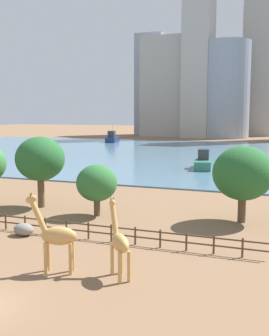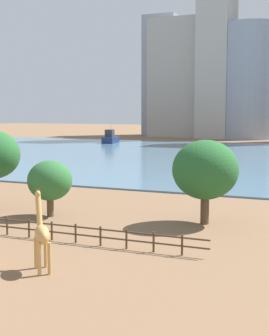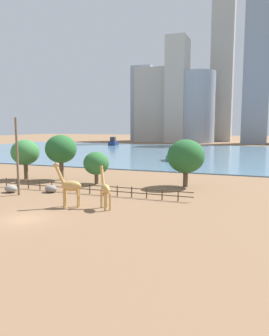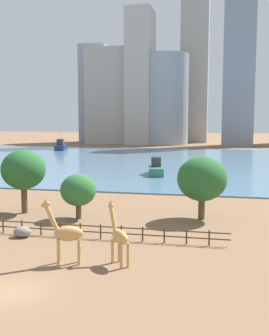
% 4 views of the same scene
% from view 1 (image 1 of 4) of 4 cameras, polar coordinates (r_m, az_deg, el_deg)
% --- Properties ---
extents(ground_plane, '(400.00, 400.00, 0.00)m').
position_cam_1_polar(ground_plane, '(96.70, 12.43, 1.76)').
color(ground_plane, brown).
extents(harbor_water, '(180.00, 86.00, 0.20)m').
position_cam_1_polar(harbor_water, '(93.74, 12.16, 1.65)').
color(harbor_water, slate).
rests_on(harbor_water, ground).
extents(giraffe_tall, '(3.06, 1.46, 4.81)m').
position_cam_1_polar(giraffe_tall, '(25.29, -10.60, -8.97)').
color(giraffe_tall, tan).
rests_on(giraffe_tall, ground).
extents(giraffe_companion, '(2.27, 2.45, 4.47)m').
position_cam_1_polar(giraffe_companion, '(24.23, -2.06, -9.98)').
color(giraffe_companion, tan).
rests_on(giraffe_companion, ground).
extents(boulder_by_pole, '(1.61, 1.27, 0.95)m').
position_cam_1_polar(boulder_by_pole, '(33.70, -14.79, -8.05)').
color(boulder_by_pole, gray).
rests_on(boulder_by_pole, ground).
extents(enclosure_fence, '(26.12, 0.14, 1.30)m').
position_cam_1_polar(enclosure_fence, '(32.03, -7.02, -8.15)').
color(enclosure_fence, '#4C3826').
rests_on(enclosure_fence, ground).
extents(tree_left_large, '(3.73, 3.73, 4.72)m').
position_cam_1_polar(tree_left_large, '(38.29, -5.14, -2.08)').
color(tree_left_large, brown).
rests_on(tree_left_large, ground).
extents(tree_center_broad, '(4.86, 4.86, 7.05)m').
position_cam_1_polar(tree_center_broad, '(42.47, -12.66, 1.18)').
color(tree_center_broad, brown).
rests_on(tree_center_broad, ground).
extents(tree_right_tall, '(5.15, 5.15, 6.59)m').
position_cam_1_polar(tree_right_tall, '(36.86, 14.47, -0.72)').
color(tree_right_tall, brown).
rests_on(tree_right_tall, ground).
extents(boat_ferry, '(4.58, 8.58, 7.33)m').
position_cam_1_polar(boat_ferry, '(132.57, -3.04, 4.05)').
color(boat_ferry, navy).
rests_on(boat_ferry, harbor_water).
extents(boat_tug, '(3.78, 7.63, 3.21)m').
position_cam_1_polar(boat_tug, '(70.26, 9.30, 0.80)').
color(boat_tug, '#337259').
rests_on(boat_tug, harbor_water).
extents(skyline_tower_glass, '(17.97, 9.91, 38.64)m').
position_cam_1_polar(skyline_tower_glass, '(168.73, 4.18, 10.85)').
color(skyline_tower_glass, '#ADA89E').
rests_on(skyline_tower_glass, ground).
extents(skyline_block_right, '(11.73, 9.53, 41.86)m').
position_cam_1_polar(skyline_block_right, '(181.33, 2.24, 11.14)').
color(skyline_block_right, '#939EAD').
rests_on(skyline_block_right, ground).
extents(skyline_tower_short, '(9.96, 14.68, 52.95)m').
position_cam_1_polar(skyline_tower_short, '(165.30, 8.65, 13.35)').
color(skyline_tower_short, '#B7B2A8').
rests_on(skyline_tower_short, ground).
extents(skyline_block_wide, '(17.92, 17.92, 35.37)m').
position_cam_1_polar(skyline_block_wide, '(162.71, 12.20, 10.26)').
color(skyline_block_wide, '#939EAD').
rests_on(skyline_block_wide, ground).
extents(skyline_tower_far, '(11.62, 9.88, 102.77)m').
position_cam_1_polar(skyline_tower_far, '(183.79, 16.69, 20.41)').
color(skyline_tower_far, '#ADA89E').
rests_on(skyline_tower_far, ground).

